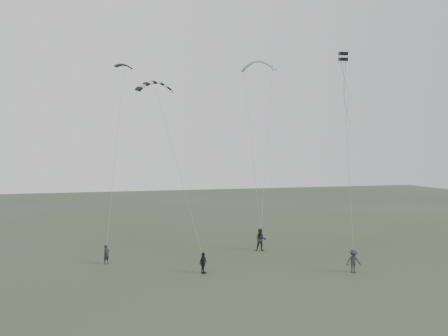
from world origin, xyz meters
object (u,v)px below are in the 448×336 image
object	(u,v)px
kite_pale_large	(258,61)
kite_striped	(156,82)
kite_box	(343,56)
flyer_center	(203,263)
flyer_far	(354,261)
kite_dark_small	(124,65)
flyer_left	(106,254)
flyer_right	(261,240)

from	to	relation	value
kite_pale_large	kite_striped	xyz separation A→B (m)	(-11.41, -7.80, -3.85)
kite_box	kite_pale_large	bearing A→B (deg)	111.67
flyer_center	flyer_far	size ratio (longest dim) A/B	0.89
kite_box	kite_dark_small	bearing A→B (deg)	154.08
flyer_left	kite_box	size ratio (longest dim) A/B	2.14
flyer_far	kite_pale_large	world-z (taller)	kite_pale_large
flyer_left	kite_striped	bearing A→B (deg)	-35.05
kite_dark_small	kite_striped	world-z (taller)	kite_dark_small
flyer_right	flyer_far	xyz separation A→B (m)	(3.99, -8.33, -0.13)
flyer_far	kite_dark_small	bearing A→B (deg)	141.57
flyer_center	kite_pale_large	distance (m)	23.10
flyer_right	kite_dark_small	size ratio (longest dim) A/B	1.18
flyer_center	flyer_left	bearing A→B (deg)	98.31
kite_box	kite_striped	bearing A→B (deg)	172.32
flyer_right	kite_striped	distance (m)	16.09
flyer_center	kite_striped	size ratio (longest dim) A/B	0.49
flyer_left	flyer_far	distance (m)	18.55
flyer_left	flyer_far	world-z (taller)	flyer_far
kite_striped	kite_box	xyz separation A→B (m)	(14.24, -4.07, 2.00)
flyer_center	flyer_far	bearing A→B (deg)	-61.42
flyer_far	flyer_left	bearing A→B (deg)	162.02
kite_pale_large	kite_striped	size ratio (longest dim) A/B	1.23
flyer_center	kite_dark_small	distance (m)	20.58
flyer_far	kite_dark_small	size ratio (longest dim) A/B	1.01
flyer_right	flyer_center	world-z (taller)	flyer_right
flyer_right	flyer_far	distance (m)	9.24
flyer_left	flyer_right	world-z (taller)	flyer_right
kite_dark_small	kite_striped	size ratio (longest dim) A/B	0.54
kite_dark_small	kite_pale_large	world-z (taller)	kite_pale_large
flyer_center	kite_dark_small	size ratio (longest dim) A/B	0.91
kite_pale_large	kite_box	xyz separation A→B (m)	(2.83, -11.87, -1.85)
flyer_right	flyer_center	bearing A→B (deg)	-120.09
flyer_far	kite_pale_large	size ratio (longest dim) A/B	0.45
flyer_center	kite_striped	distance (m)	14.53
flyer_center	flyer_far	xyz separation A→B (m)	(10.42, -2.70, 0.09)
flyer_center	kite_box	size ratio (longest dim) A/B	2.18
flyer_right	kite_dark_small	distance (m)	20.45
flyer_far	kite_striped	world-z (taller)	kite_striped
kite_pale_large	flyer_center	bearing A→B (deg)	-91.19
flyer_left	kite_box	xyz separation A→B (m)	(18.13, -3.82, 15.44)
flyer_far	kite_pale_large	bearing A→B (deg)	101.76
kite_dark_small	flyer_center	bearing A→B (deg)	-89.33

